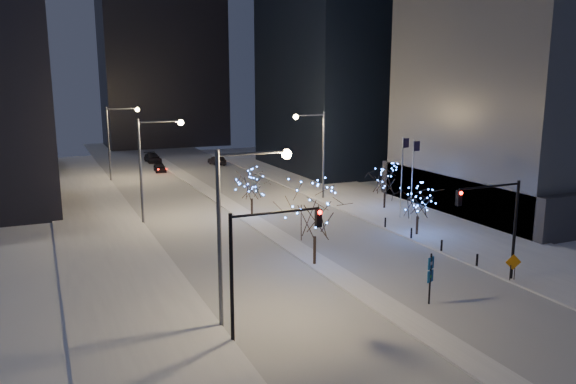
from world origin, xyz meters
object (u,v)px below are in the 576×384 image
street_lamp_w_far (116,133)px  holiday_tree_median_far (252,186)px  street_lamp_w_near (237,213)px  street_lamp_w_mid (151,156)px  wayfinding_sign (430,273)px  car_mid (217,161)px  car_far (153,158)px  construction_sign (513,265)px  street_lamp_east (316,144)px  holiday_tree_plaza_far (385,178)px  holiday_tree_plaza_near (418,201)px  traffic_signal_west (260,252)px  traffic_signal_east (499,216)px  holiday_tree_median_near (315,212)px  car_near (160,167)px

street_lamp_w_far → holiday_tree_median_far: bearing=-70.5°
street_lamp_w_near → street_lamp_w_mid: (0.00, 25.00, 0.00)m
holiday_tree_median_far → wayfinding_sign: holiday_tree_median_far is taller
car_mid → car_far: size_ratio=0.82×
construction_sign → street_lamp_w_far: bearing=130.6°
street_lamp_east → street_lamp_w_far: bearing=130.8°
street_lamp_w_near → holiday_tree_plaza_far: street_lamp_w_near is taller
car_far → holiday_tree_plaza_near: bearing=-78.4°
traffic_signal_west → construction_sign: traffic_signal_west is taller
traffic_signal_west → car_far: bearing=84.1°
street_lamp_w_near → street_lamp_w_mid: bearing=90.0°
street_lamp_w_far → car_mid: 19.10m
street_lamp_w_mid → traffic_signal_west: (0.50, -27.00, -1.74)m
car_far → traffic_signal_west: bearing=-97.7°
car_far → construction_sign: bearing=-81.7°
traffic_signal_east → holiday_tree_median_near: (-9.44, 8.31, -0.64)m
street_lamp_w_near → street_lamp_w_mid: same height
car_far → car_mid: bearing=-40.5°
construction_sign → wayfinding_sign: bearing=-153.8°
car_near → car_far: 10.13m
holiday_tree_plaza_near → construction_sign: bearing=-95.3°
holiday_tree_median_far → holiday_tree_plaza_far: bearing=-10.1°
street_lamp_w_far → holiday_tree_median_far: street_lamp_w_far is taller
car_far → street_lamp_east: bearing=-74.5°
street_lamp_east → car_mid: size_ratio=2.32×
holiday_tree_median_far → holiday_tree_plaza_far: holiday_tree_plaza_far is taller
street_lamp_w_near → street_lamp_w_far: (0.00, 50.00, 0.00)m
holiday_tree_plaza_far → street_lamp_w_near: bearing=-138.6°
street_lamp_w_far → wayfinding_sign: street_lamp_w_far is taller
street_lamp_w_near → holiday_tree_median_far: 25.38m
street_lamp_w_mid → traffic_signal_east: street_lamp_w_mid is taller
holiday_tree_plaza_far → construction_sign: 22.61m
street_lamp_w_mid → wayfinding_sign: bearing=-66.8°
car_far → holiday_tree_median_near: size_ratio=0.84×
holiday_tree_plaza_far → holiday_tree_median_near: bearing=-138.2°
street_lamp_east → holiday_tree_median_far: (-9.58, -4.67, -3.27)m
holiday_tree_median_far → holiday_tree_plaza_near: bearing=-48.7°
street_lamp_w_near → traffic_signal_east: (17.88, -1.00, -1.74)m
car_near → car_far: size_ratio=0.75×
street_lamp_w_near → holiday_tree_plaza_far: size_ratio=1.89×
car_near → car_mid: size_ratio=0.91×
traffic_signal_west → holiday_tree_median_far: 26.91m
car_mid → construction_sign: bearing=86.9°
wayfinding_sign → construction_sign: wayfinding_sign is taller
street_lamp_w_far → traffic_signal_east: bearing=-70.7°
street_lamp_east → holiday_tree_plaza_near: (1.35, -17.13, -3.32)m
car_near → street_lamp_w_far: bearing=-138.3°
traffic_signal_east → car_near: size_ratio=1.78×
street_lamp_w_far → holiday_tree_median_far: size_ratio=2.17×
street_lamp_w_far → street_lamp_east: size_ratio=1.00×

